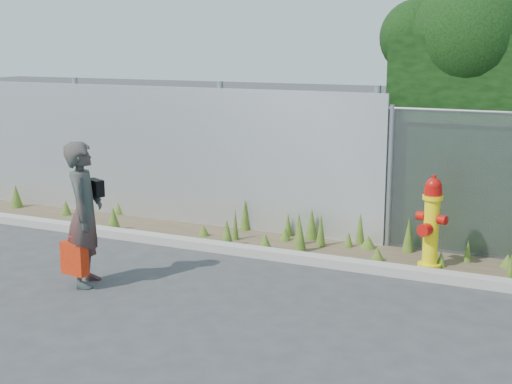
{
  "coord_description": "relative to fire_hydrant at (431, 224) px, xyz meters",
  "views": [
    {
      "loc": [
        3.45,
        -6.78,
        2.91
      ],
      "look_at": [
        -0.3,
        1.4,
        1.0
      ],
      "focal_mm": 50.0,
      "sensor_mm": 36.0,
      "label": 1
    }
  ],
  "objects": [
    {
      "name": "corrugated_fence",
      "position": [
        -5.04,
        0.75,
        0.5
      ],
      "size": [
        8.5,
        0.21,
        2.3
      ],
      "color": "silver",
      "rests_on": "ground"
    },
    {
      "name": "woman",
      "position": [
        -3.68,
        -2.36,
        0.28
      ],
      "size": [
        0.64,
        0.76,
        1.76
      ],
      "primitive_type": "imported",
      "rotation": [
        0.0,
        0.0,
        1.98
      ],
      "color": "#0E594B",
      "rests_on": "ground"
    },
    {
      "name": "curb",
      "position": [
        -1.8,
        -0.46,
        -0.54
      ],
      "size": [
        16.0,
        0.22,
        0.12
      ],
      "primitive_type": "cube",
      "color": "#9F9A8F",
      "rests_on": "ground"
    },
    {
      "name": "ground",
      "position": [
        -1.8,
        -2.26,
        -0.6
      ],
      "size": [
        80.0,
        80.0,
        0.0
      ],
      "primitive_type": "plane",
      "color": "#363638",
      "rests_on": "ground"
    },
    {
      "name": "weed_strip",
      "position": [
        -2.34,
        0.22,
        -0.48
      ],
      "size": [
        16.0,
        1.31,
        0.53
      ],
      "color": "#4E3E2C",
      "rests_on": "ground"
    },
    {
      "name": "red_tote_bag",
      "position": [
        -3.71,
        -2.55,
        -0.23
      ],
      "size": [
        0.35,
        0.13,
        0.46
      ],
      "rotation": [
        0.0,
        0.0,
        -0.15
      ],
      "color": "red"
    },
    {
      "name": "black_shoulder_bag",
      "position": [
        -3.64,
        -2.18,
        0.57
      ],
      "size": [
        0.27,
        0.11,
        0.2
      ],
      "rotation": [
        0.0,
        0.0,
        -0.43
      ],
      "color": "black"
    },
    {
      "name": "fire_hydrant",
      "position": [
        0.0,
        0.0,
        0.0
      ],
      "size": [
        0.41,
        0.37,
        1.24
      ],
      "rotation": [
        0.0,
        0.0,
        -0.34
      ],
      "color": "yellow",
      "rests_on": "ground"
    }
  ]
}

